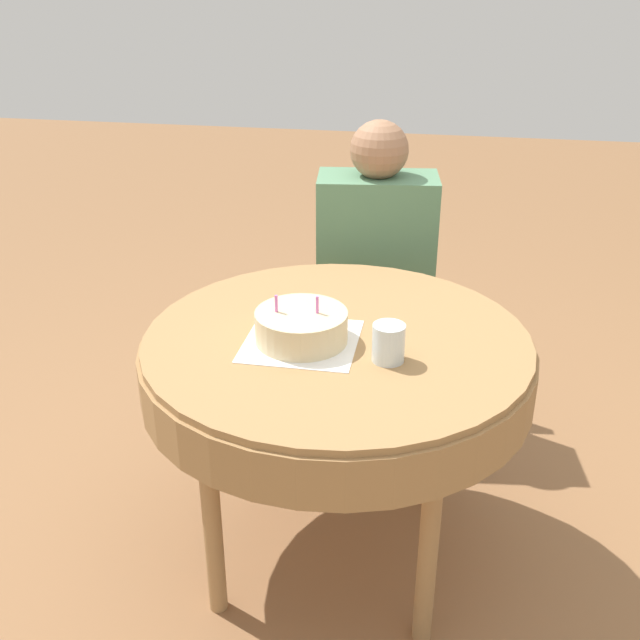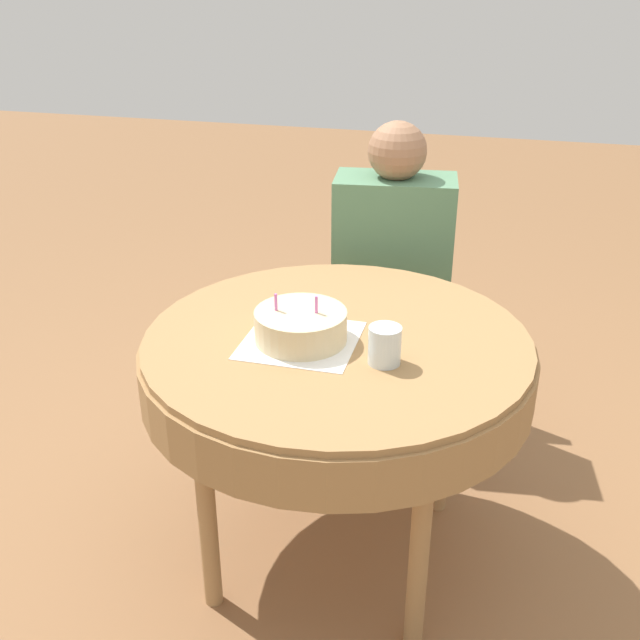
% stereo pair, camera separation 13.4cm
% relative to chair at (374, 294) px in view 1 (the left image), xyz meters
% --- Properties ---
extents(ground_plane, '(12.00, 12.00, 0.00)m').
position_rel_chair_xyz_m(ground_plane, '(-0.01, -0.86, -0.48)').
color(ground_plane, '#8C603D').
extents(dining_table, '(1.04, 1.04, 0.73)m').
position_rel_chair_xyz_m(dining_table, '(-0.01, -0.86, 0.17)').
color(dining_table, '#9E7547').
rests_on(dining_table, ground_plane).
extents(chair, '(0.47, 0.47, 0.89)m').
position_rel_chair_xyz_m(chair, '(0.00, 0.00, 0.00)').
color(chair, brown).
rests_on(chair, ground_plane).
extents(person, '(0.44, 0.36, 1.14)m').
position_rel_chair_xyz_m(person, '(0.01, -0.09, 0.21)').
color(person, '#9E7051').
rests_on(person, ground_plane).
extents(napkin, '(0.29, 0.29, 0.00)m').
position_rel_chair_xyz_m(napkin, '(-0.09, -0.91, 0.26)').
color(napkin, white).
rests_on(napkin, dining_table).
extents(birthday_cake, '(0.24, 0.24, 0.13)m').
position_rel_chair_xyz_m(birthday_cake, '(-0.09, -0.91, 0.30)').
color(birthday_cake, beige).
rests_on(birthday_cake, dining_table).
extents(drinking_glass, '(0.08, 0.08, 0.10)m').
position_rel_chair_xyz_m(drinking_glass, '(0.14, -0.97, 0.31)').
color(drinking_glass, silver).
rests_on(drinking_glass, dining_table).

